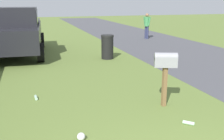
# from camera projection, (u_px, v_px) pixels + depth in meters

# --- Properties ---
(mailbox) EXTENTS (0.36, 0.54, 1.24)m
(mailbox) POSITION_uv_depth(u_px,v_px,m) (166.00, 64.00, 5.82)
(mailbox) COLOR brown
(mailbox) RESTS_ON ground
(pickup_truck) EXTENTS (5.49, 2.46, 2.09)m
(pickup_truck) POSITION_uv_depth(u_px,v_px,m) (17.00, 30.00, 11.44)
(pickup_truck) COLOR black
(pickup_truck) RESTS_ON ground
(trash_bin) EXTENTS (0.52, 0.52, 0.99)m
(trash_bin) POSITION_uv_depth(u_px,v_px,m) (107.00, 47.00, 10.91)
(trash_bin) COLOR black
(trash_bin) RESTS_ON ground
(pedestrian) EXTENTS (0.45, 0.34, 1.59)m
(pedestrian) POSITION_uv_depth(u_px,v_px,m) (147.00, 24.00, 16.65)
(pedestrian) COLOR #2D3351
(pedestrian) RESTS_ON ground
(litter_bag_far_scatter) EXTENTS (0.14, 0.14, 0.14)m
(litter_bag_far_scatter) POSITION_uv_depth(u_px,v_px,m) (81.00, 137.00, 4.55)
(litter_bag_far_scatter) COLOR silver
(litter_bag_far_scatter) RESTS_ON ground
(litter_bottle_near_hydrant) EXTENTS (0.20, 0.21, 0.07)m
(litter_bottle_near_hydrant) POSITION_uv_depth(u_px,v_px,m) (189.00, 123.00, 5.14)
(litter_bottle_near_hydrant) COLOR #B2D8BF
(litter_bottle_near_hydrant) RESTS_ON ground
(litter_bottle_midfield_a) EXTENTS (0.22, 0.08, 0.07)m
(litter_bottle_midfield_a) POSITION_uv_depth(u_px,v_px,m) (36.00, 98.00, 6.49)
(litter_bottle_midfield_a) COLOR #B2D8BF
(litter_bottle_midfield_a) RESTS_ON ground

